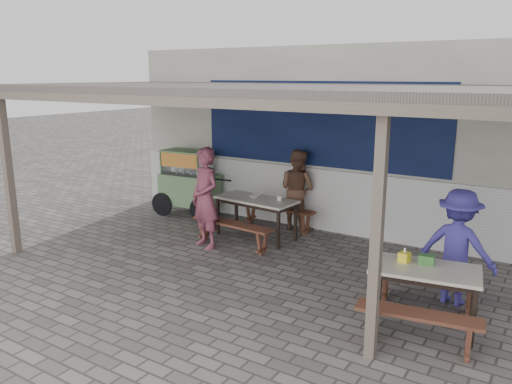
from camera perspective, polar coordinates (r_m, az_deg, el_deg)
The scene contains 17 objects.
ground at distance 7.46m, azimuth -2.13°, elevation -10.12°, with size 60.00×60.00×0.00m, color slate.
back_wall at distance 10.08m, azimuth 9.43°, elevation 6.01°, with size 9.00×1.28×3.50m.
warung_roof at distance 7.61m, azimuth 1.71°, elevation 11.40°, with size 9.00×4.21×2.81m.
table_left at distance 9.17m, azimuth -0.01°, elevation -1.20°, with size 1.56×0.79×0.75m.
bench_left_street at distance 8.74m, azimuth -2.76°, elevation -4.20°, with size 1.63×0.41×0.45m.
bench_left_wall at distance 9.80m, azimuth 2.44°, elevation -2.26°, with size 1.63×0.41×0.45m.
table_right at distance 6.28m, azimuth 18.74°, elevation -8.89°, with size 1.34×0.91×0.75m.
bench_right_street at distance 5.87m, azimuth 18.00°, elevation -14.01°, with size 1.36×0.49×0.45m.
bench_right_wall at distance 6.95m, azimuth 18.94°, elevation -9.71°, with size 1.36×0.49×0.45m.
vendor_cart at distance 10.74m, azimuth -7.72°, elevation 1.35°, with size 1.75×0.79×1.41m.
patron_street_side at distance 8.66m, azimuth -5.81°, elevation -0.69°, with size 0.64×0.42×1.76m, color brown.
patron_wall_side at distance 9.70m, azimuth 4.74°, elevation 0.27°, with size 0.77×0.60×1.58m, color brown.
patron_right_table at distance 7.04m, azimuth 22.04°, elevation -5.85°, with size 1.00×0.57×1.54m, color #3C3491.
tissue_box at distance 6.34m, azimuth 16.60°, elevation -7.14°, with size 0.12×0.12×0.12m, color yellow.
donation_box at distance 6.34m, azimuth 18.91°, elevation -7.34°, with size 0.18×0.12×0.12m, color #3D7835.
condiment_jar at distance 8.99m, azimuth 2.70°, elevation -0.72°, with size 0.07×0.07×0.08m, color white.
condiment_bowl at distance 9.23m, azimuth -0.14°, elevation -0.45°, with size 0.20×0.20×0.05m, color silver.
Camera 1 is at (3.90, -5.64, 2.96)m, focal length 35.00 mm.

